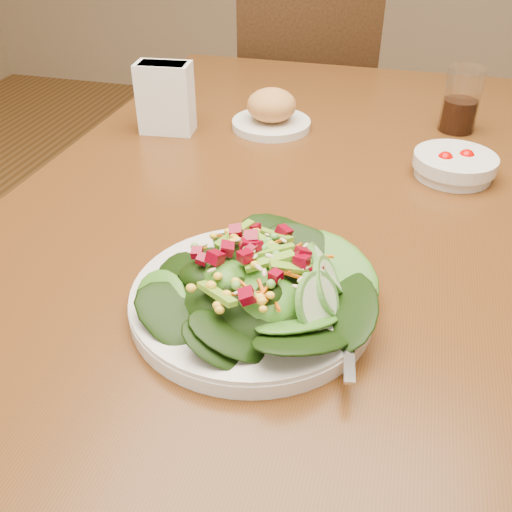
% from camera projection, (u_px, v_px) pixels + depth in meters
% --- Properties ---
extents(ground_plane, '(5.00, 5.00, 0.00)m').
position_uv_depth(ground_plane, '(280.00, 442.00, 1.45)').
color(ground_plane, brown).
extents(dining_table, '(0.90, 1.40, 0.75)m').
position_uv_depth(dining_table, '(289.00, 224.00, 1.08)').
color(dining_table, '#502B13').
rests_on(dining_table, ground_plane).
extents(chair_far, '(0.53, 0.53, 0.95)m').
position_uv_depth(chair_far, '(303.00, 115.00, 1.94)').
color(chair_far, '#392111').
rests_on(chair_far, ground_plane).
extents(salad_plate, '(0.31, 0.30, 0.09)m').
position_uv_depth(salad_plate, '(260.00, 288.00, 0.70)').
color(salad_plate, silver).
rests_on(salad_plate, dining_table).
extents(bread_plate, '(0.17, 0.17, 0.08)m').
position_uv_depth(bread_plate, '(271.00, 112.00, 1.19)').
color(bread_plate, silver).
rests_on(bread_plate, dining_table).
extents(tomato_bowl, '(0.15, 0.15, 0.05)m').
position_uv_depth(tomato_bowl, '(454.00, 165.00, 1.01)').
color(tomato_bowl, silver).
rests_on(tomato_bowl, dining_table).
extents(drinking_glass, '(0.07, 0.07, 0.13)m').
position_uv_depth(drinking_glass, '(461.00, 104.00, 1.17)').
color(drinking_glass, silver).
rests_on(drinking_glass, dining_table).
extents(napkin_holder, '(0.11, 0.07, 0.14)m').
position_uv_depth(napkin_holder, '(165.00, 96.00, 1.15)').
color(napkin_holder, white).
rests_on(napkin_holder, dining_table).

